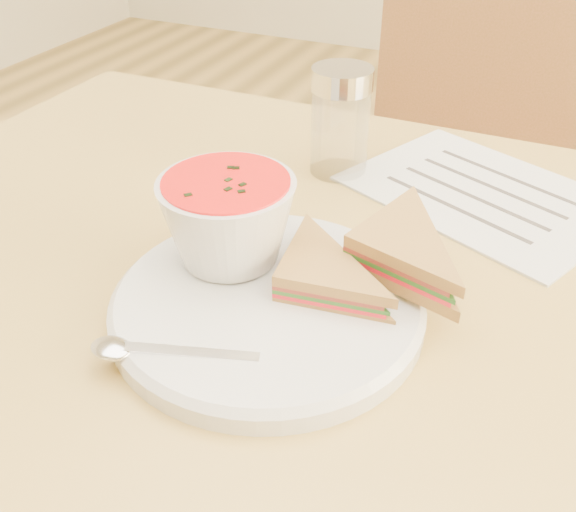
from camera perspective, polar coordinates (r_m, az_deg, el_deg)
The scene contains 9 objects.
dining_table at distance 0.90m, azimuth 0.72°, elevation -19.39°, with size 1.00×0.70×0.75m, color olive, non-canonical shape.
chair_far at distance 1.23m, azimuth 12.97°, elevation 3.85°, with size 0.43×0.43×0.98m, color brown, non-canonical shape.
plate at distance 0.55m, azimuth -1.81°, elevation -4.43°, with size 0.27×0.27×0.02m, color silver, non-canonical shape.
soup_bowl at distance 0.57m, azimuth -5.32°, elevation 2.84°, with size 0.12×0.12×0.08m, color silver, non-canonical shape.
sandwich_half_a at distance 0.53m, azimuth -1.43°, elevation -3.21°, with size 0.10×0.10×0.03m, color #B98141, non-canonical shape.
sandwich_half_b at distance 0.55m, azimuth 4.89°, elevation 0.34°, with size 0.11×0.11×0.03m, color #B98141, non-canonical shape.
spoon at distance 0.49m, azimuth -9.87°, elevation -8.44°, with size 0.17×0.03×0.01m, color silver, non-canonical shape.
paper_menu at distance 0.76m, azimuth 16.88°, elevation 5.38°, with size 0.28×0.21×0.00m, color silver, non-canonical shape.
condiment_shaker at distance 0.75m, azimuth 4.67°, elevation 11.81°, with size 0.07×0.07×0.13m, color silver, non-canonical shape.
Camera 1 is at (0.21, -0.48, 1.11)m, focal length 40.00 mm.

